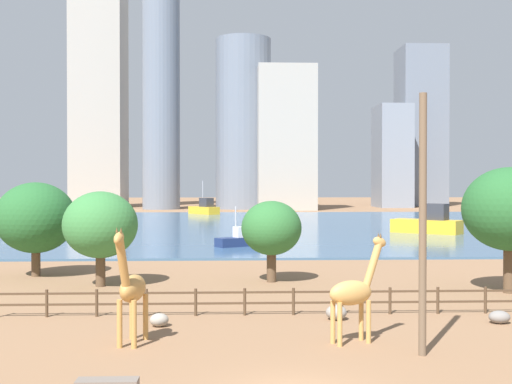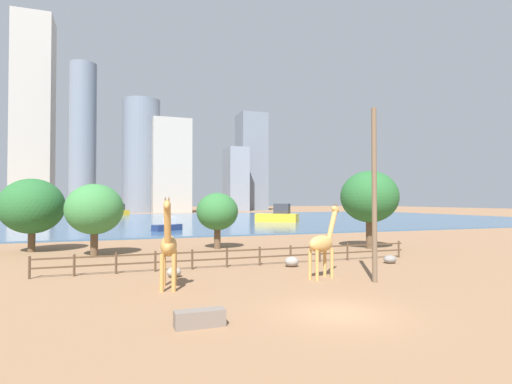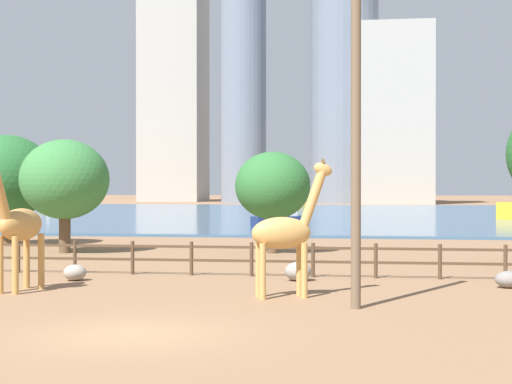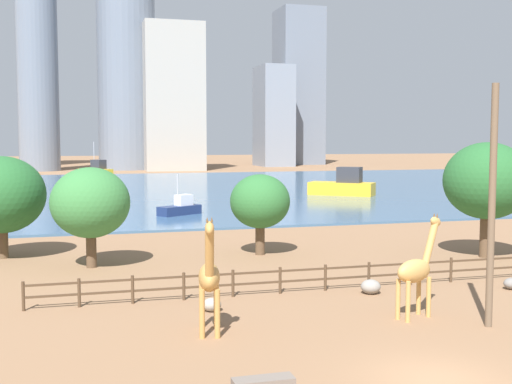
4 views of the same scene
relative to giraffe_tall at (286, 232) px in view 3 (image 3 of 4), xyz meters
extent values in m
plane|color=#8C6647|center=(-2.94, 73.50, -2.02)|extent=(400.00, 400.00, 0.00)
cube|color=#3D6084|center=(-2.94, 70.50, -1.92)|extent=(180.00, 86.00, 0.20)
cylinder|color=tan|center=(0.38, 0.43, -1.17)|extent=(0.26, 0.26, 1.70)
cylinder|color=tan|center=(0.57, -0.06, -1.17)|extent=(0.26, 0.26, 1.70)
cylinder|color=tan|center=(-0.85, -0.05, -1.17)|extent=(0.26, 0.26, 1.70)
cylinder|color=tan|center=(-0.66, -0.54, -1.17)|extent=(0.26, 0.26, 1.70)
ellipsoid|color=tan|center=(-0.14, -0.05, -0.02)|extent=(2.03, 1.39, 0.99)
cylinder|color=tan|center=(0.82, 0.32, 1.06)|extent=(0.98, 0.62, 1.87)
ellipsoid|color=tan|center=(1.12, 0.44, 1.95)|extent=(0.77, 0.54, 0.58)
cone|color=brown|center=(1.09, 0.51, 2.24)|extent=(0.12, 0.12, 0.18)
cone|color=brown|center=(1.15, 0.37, 2.24)|extent=(0.12, 0.12, 0.18)
cylinder|color=#C18C47|center=(-8.59, -0.49, -1.09)|extent=(0.25, 0.25, 1.86)
cylinder|color=#C18C47|center=(-9.16, -0.39, -1.09)|extent=(0.25, 0.25, 1.86)
cylinder|color=#C18C47|center=(-8.33, 0.92, -1.09)|extent=(0.25, 0.25, 1.86)
cylinder|color=#C18C47|center=(-8.90, 1.03, -1.09)|extent=(0.25, 0.25, 1.86)
ellipsoid|color=#C18C47|center=(-8.74, 0.27, 0.16)|extent=(1.18, 2.17, 1.08)
cylinder|color=brown|center=(2.16, -1.94, 2.80)|extent=(0.28, 0.28, 9.64)
ellipsoid|color=gray|center=(-8.04, 3.25, -1.73)|extent=(0.83, 0.78, 0.59)
ellipsoid|color=gray|center=(7.26, 3.26, -1.73)|extent=(0.96, 0.77, 0.58)
ellipsoid|color=gray|center=(0.02, 4.31, -1.67)|extent=(0.97, 0.92, 0.69)
cylinder|color=#4C3826|center=(-11.25, 5.50, -1.37)|extent=(0.14, 0.14, 1.30)
cylinder|color=#4C3826|center=(-8.90, 5.50, -1.37)|extent=(0.14, 0.14, 1.30)
cylinder|color=#4C3826|center=(-6.55, 5.50, -1.37)|extent=(0.14, 0.14, 1.30)
cylinder|color=#4C3826|center=(-4.21, 5.50, -1.37)|extent=(0.14, 0.14, 1.30)
cylinder|color=#4C3826|center=(-1.86, 5.50, -1.37)|extent=(0.14, 0.14, 1.30)
cylinder|color=#4C3826|center=(0.49, 5.50, -1.37)|extent=(0.14, 0.14, 1.30)
cylinder|color=#4C3826|center=(2.83, 5.50, -1.37)|extent=(0.14, 0.14, 1.30)
cylinder|color=#4C3826|center=(5.18, 5.50, -1.37)|extent=(0.14, 0.14, 1.30)
cylinder|color=#4C3826|center=(7.52, 5.50, -1.37)|extent=(0.14, 0.14, 1.30)
cube|color=#4C3826|center=(-2.94, 5.50, -0.91)|extent=(26.10, 0.08, 0.10)
cube|color=#4C3826|center=(-2.94, 5.50, -1.43)|extent=(26.10, 0.08, 0.10)
cylinder|color=brown|center=(-2.25, 15.92, -1.06)|extent=(0.61, 0.61, 1.92)
ellipsoid|color=#2D6B33|center=(-2.25, 15.92, 1.45)|extent=(3.88, 3.88, 3.49)
cylinder|color=brown|center=(-18.15, 19.03, -1.09)|extent=(0.60, 0.60, 1.86)
ellipsoid|color=#26602D|center=(-18.15, 19.03, 1.99)|extent=(5.36, 5.36, 4.83)
cylinder|color=brown|center=(-12.88, 14.53, -1.03)|extent=(0.59, 0.59, 1.97)
ellipsoid|color=#387A3D|center=(-12.88, 14.53, 1.78)|extent=(4.57, 4.57, 4.11)
cube|color=gold|center=(-10.26, 104.99, -1.07)|extent=(6.60, 7.62, 1.50)
cube|color=#333338|center=(-9.71, 104.24, 0.57)|extent=(3.04, 3.23, 1.79)
cylinder|color=silver|center=(-10.49, 105.29, 2.29)|extent=(0.17, 0.17, 5.23)
cube|color=navy|center=(-4.19, 37.50, -1.38)|extent=(4.54, 3.64, 0.87)
cube|color=silver|center=(-3.73, 37.79, -0.42)|extent=(1.89, 1.72, 1.05)
cylinder|color=silver|center=(-4.38, 37.39, 0.58)|extent=(0.17, 0.17, 3.06)
cube|color=gold|center=(-42.39, 86.70, -1.27)|extent=(5.10, 5.38, 1.09)
cube|color=silver|center=(-42.85, 86.19, -0.07)|extent=(2.29, 2.34, 1.31)
cylinder|color=silver|center=(-42.21, 86.90, 1.18)|extent=(0.17, 0.17, 3.82)
cube|color=#ADA89E|center=(8.75, 133.06, 15.39)|extent=(14.03, 15.82, 34.81)
cube|color=#ADA89E|center=(-40.53, 150.87, 35.45)|extent=(13.67, 14.44, 74.93)
cylinder|color=slate|center=(-22.17, 136.14, 25.11)|extent=(9.36, 9.36, 54.25)
cylinder|color=slate|center=(-1.56, 137.94, 19.50)|extent=(14.02, 14.02, 43.04)
camera|label=1|loc=(-4.90, -25.14, 4.29)|focal=45.00mm
camera|label=2|loc=(-11.41, -20.47, 2.48)|focal=28.00mm
camera|label=3|loc=(2.36, -24.07, 1.42)|focal=55.00mm
camera|label=4|loc=(-13.51, -23.61, 5.45)|focal=45.00mm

